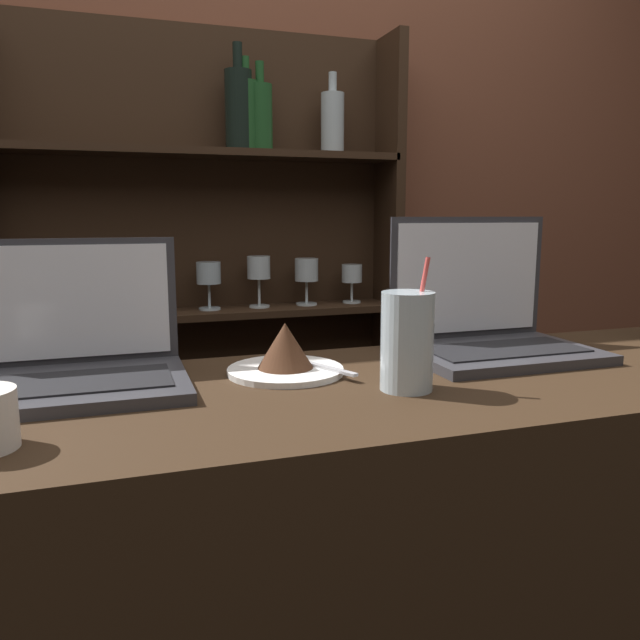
{
  "coord_description": "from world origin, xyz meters",
  "views": [
    {
      "loc": [
        -0.3,
        -0.62,
        1.28
      ],
      "look_at": [
        -0.0,
        0.28,
        1.11
      ],
      "focal_mm": 35.0,
      "sensor_mm": 36.0,
      "label": 1
    }
  ],
  "objects_px": {
    "laptop_near": "(70,357)",
    "cake_plate": "(286,355)",
    "water_glass": "(407,341)",
    "laptop_far": "(488,324)"
  },
  "relations": [
    {
      "from": "cake_plate",
      "to": "water_glass",
      "type": "xyz_separation_m",
      "value": [
        0.15,
        -0.15,
        0.04
      ]
    },
    {
      "from": "water_glass",
      "to": "cake_plate",
      "type": "bearing_deg",
      "value": 134.65
    },
    {
      "from": "laptop_far",
      "to": "cake_plate",
      "type": "bearing_deg",
      "value": -176.11
    },
    {
      "from": "cake_plate",
      "to": "laptop_near",
      "type": "bearing_deg",
      "value": 174.7
    },
    {
      "from": "laptop_far",
      "to": "cake_plate",
      "type": "distance_m",
      "value": 0.4
    },
    {
      "from": "cake_plate",
      "to": "laptop_far",
      "type": "bearing_deg",
      "value": 3.89
    },
    {
      "from": "laptop_near",
      "to": "cake_plate",
      "type": "xyz_separation_m",
      "value": [
        0.33,
        -0.03,
        -0.01
      ]
    },
    {
      "from": "laptop_near",
      "to": "cake_plate",
      "type": "height_order",
      "value": "laptop_near"
    },
    {
      "from": "laptop_near",
      "to": "cake_plate",
      "type": "bearing_deg",
      "value": -5.3
    },
    {
      "from": "laptop_far",
      "to": "water_glass",
      "type": "bearing_deg",
      "value": -145.47
    }
  ]
}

